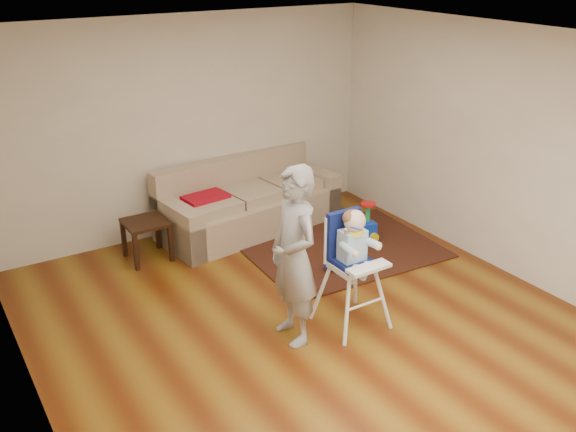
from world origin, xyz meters
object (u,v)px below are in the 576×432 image
sofa (249,197)px  toy_ball (330,265)px  side_table (147,240)px  ride_on_toy (357,222)px  high_chair (352,270)px  adult (294,256)px

sofa → toy_ball: bearing=-89.9°
sofa → side_table: sofa is taller
sofa → side_table: (-1.43, -0.12, -0.21)m
toy_ball → ride_on_toy: bearing=33.7°
ride_on_toy → high_chair: 1.94m
ride_on_toy → toy_ball: (-0.77, -0.51, -0.16)m
sofa → adult: 2.59m
sofa → toy_ball: (0.19, -1.53, -0.36)m
toy_ball → adult: size_ratio=0.09×
sofa → high_chair: bearing=-102.8°
side_table → high_chair: size_ratio=0.40×
toy_ball → high_chair: 1.17m
side_table → adult: 2.44m
toy_ball → high_chair: bearing=-114.7°
sofa → side_table: size_ratio=5.05×
ride_on_toy → adult: bearing=-134.8°
side_table → high_chair: bearing=-63.7°
side_table → ride_on_toy: bearing=-20.8°
sofa → high_chair: (-0.25, -2.50, 0.13)m
ride_on_toy → side_table: bearing=166.9°
toy_ball → adult: bearing=-140.0°
ride_on_toy → high_chair: bearing=-121.7°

